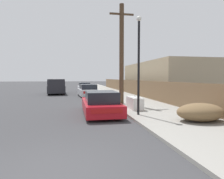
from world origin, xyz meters
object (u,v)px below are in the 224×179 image
parked_sports_car_red (101,104)px  car_parked_far (84,88)px  discarded_fridge (135,103)px  street_lamp (139,59)px  brush_pile (200,112)px  pickup_truck (57,87)px  car_parked_mid (88,91)px  utility_pole (122,53)px

parked_sports_car_red → car_parked_far: (-0.05, 17.75, 0.05)m
discarded_fridge → street_lamp: (-0.39, -1.93, 2.55)m
brush_pile → pickup_truck: bearing=113.3°
car_parked_mid → car_parked_far: bearing=86.0°
brush_pile → discarded_fridge: bearing=114.8°
car_parked_far → utility_pole: 14.84m
discarded_fridge → car_parked_mid: car_parked_mid is taller
discarded_fridge → car_parked_far: (-2.28, 16.98, 0.15)m
utility_pole → car_parked_mid: bearing=105.4°
car_parked_far → discarded_fridge: bearing=-83.6°
brush_pile → street_lamp: bearing=137.7°
pickup_truck → street_lamp: 16.83m
car_parked_mid → street_lamp: street_lamp is taller
utility_pole → street_lamp: (-0.19, -4.57, -0.83)m
car_parked_mid → brush_pile: 14.47m
utility_pole → discarded_fridge: bearing=-85.5°
discarded_fridge → car_parked_far: size_ratio=0.38×
parked_sports_car_red → car_parked_mid: bearing=90.1°
street_lamp → car_parked_mid: bearing=98.8°
utility_pole → brush_pile: utility_pole is taller
pickup_truck → street_lamp: (5.46, -15.78, 2.10)m
parked_sports_car_red → street_lamp: size_ratio=0.93×
car_parked_far → pickup_truck: bearing=-140.0°
utility_pole → street_lamp: 4.65m
street_lamp → pickup_truck: bearing=109.1°
car_parked_far → street_lamp: size_ratio=0.90×
parked_sports_car_red → brush_pile: parked_sports_car_red is taller
pickup_truck → discarded_fridge: bearing=108.8°
utility_pole → street_lamp: bearing=-92.3°
utility_pole → street_lamp: utility_pole is taller
car_parked_far → utility_pole: (2.07, -14.34, 3.23)m
parked_sports_car_red → car_parked_far: 17.75m
car_parked_far → utility_pole: bearing=-83.0°
car_parked_far → pickup_truck: 4.76m
street_lamp → brush_pile: bearing=-42.3°
brush_pile → car_parked_mid: bearing=106.2°
parked_sports_car_red → brush_pile: 5.15m
car_parked_mid → discarded_fridge: bearing=-82.0°
car_parked_far → street_lamp: bearing=-85.6°
parked_sports_car_red → car_parked_mid: 10.72m
car_parked_mid → pickup_truck: bearing=128.4°
car_parked_mid → pickup_truck: 5.34m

